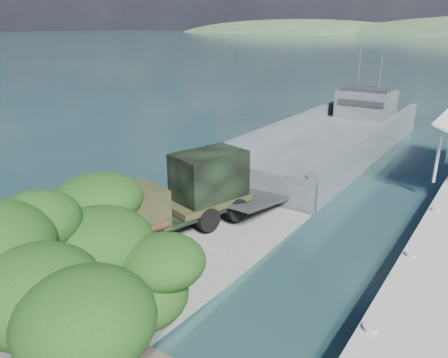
% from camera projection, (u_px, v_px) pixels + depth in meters
% --- Properties ---
extents(ground, '(1400.00, 1400.00, 0.00)m').
position_uv_depth(ground, '(158.00, 247.00, 22.60)').
color(ground, '#1B3B40').
rests_on(ground, ground).
extents(boat_ramp, '(10.00, 18.00, 0.50)m').
position_uv_depth(boat_ramp, '(144.00, 251.00, 21.73)').
color(boat_ramp, slate).
rests_on(boat_ramp, ground).
extents(shoreline_rocks, '(3.20, 5.60, 0.90)m').
position_uv_depth(shoreline_rocks, '(87.00, 216.00, 26.27)').
color(shoreline_rocks, '#5F5F5C').
rests_on(shoreline_rocks, ground).
extents(landing_craft, '(8.57, 32.98, 9.77)m').
position_uv_depth(landing_craft, '(331.00, 144.00, 39.16)').
color(landing_craft, '#41484D').
rests_on(landing_craft, ground).
extents(military_truck, '(4.64, 8.76, 3.90)m').
position_uv_depth(military_truck, '(188.00, 193.00, 23.17)').
color(military_truck, black).
rests_on(military_truck, boat_ramp).
extents(soldier, '(0.83, 0.81, 1.92)m').
position_uv_depth(soldier, '(104.00, 206.00, 23.99)').
color(soldier, '#202F1A').
rests_on(soldier, boat_ramp).
extents(overhang_tree, '(7.65, 7.04, 6.94)m').
position_uv_depth(overhang_tree, '(96.00, 260.00, 10.41)').
color(overhang_tree, '#342715').
rests_on(overhang_tree, ground).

